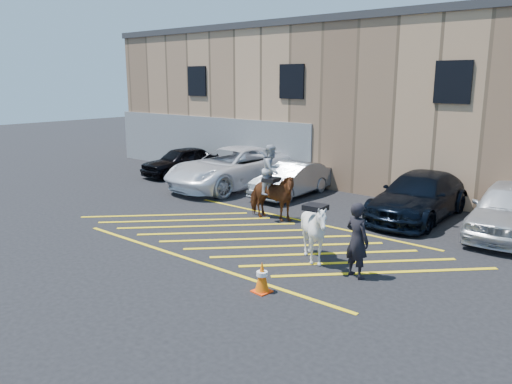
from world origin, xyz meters
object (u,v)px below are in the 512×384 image
Objects in this scene: car_white_pickup at (232,168)px; mounted_bay at (271,190)px; car_blue_suv at (419,196)px; car_white_suv at (510,209)px; car_silver_sedan at (291,180)px; traffic_cone at (262,277)px; car_black_suv at (182,161)px; saddled_white at (315,232)px; handler at (357,240)px.

mounted_bay is at bearing -29.90° from car_white_pickup.
car_blue_suv is 2.92m from car_white_suv.
car_silver_sedan is 0.78× the size of car_blue_suv.
mounted_bay reaches higher than car_blue_suv.
traffic_cone is (3.49, -4.81, -0.68)m from mounted_bay.
car_blue_suv is 7.29× the size of traffic_cone.
car_black_suv is 13.23m from saddled_white.
car_blue_suv is 2.85× the size of handler.
car_white_suv is at bearing 60.17° from saddled_white.
car_white_pickup reaches higher than car_blue_suv.
car_white_suv reaches higher than traffic_cone.
mounted_bay is (4.57, -3.06, 0.16)m from car_white_pickup.
handler reaches higher than car_blue_suv.
car_blue_suv is (12.18, -0.07, 0.06)m from car_black_suv.
handler reaches higher than car_white_suv.
saddled_white is (3.36, -2.48, -0.20)m from mounted_bay.
car_white_suv is (11.24, 0.23, -0.06)m from car_white_pickup.
car_white_pickup is at bearing 177.12° from car_white_suv.
car_white_pickup is at bearing -15.85° from handler.
car_silver_sedan is at bearing 175.36° from car_white_suv.
car_silver_sedan is 2.22× the size of handler.
car_silver_sedan is 3.75m from mounted_bay.
car_blue_suv is (5.34, 0.09, 0.09)m from car_silver_sedan.
car_white_pickup is (3.85, -0.47, 0.18)m from car_black_suv.
car_blue_suv is at bearing 88.13° from traffic_cone.
handler is at bearing -27.79° from car_white_pickup.
saddled_white is at bearing 8.03° from handler.
car_black_suv is 2.23× the size of handler.
car_white_pickup reaches higher than car_black_suv.
car_white_suv is at bearing 5.57° from car_black_suv.
car_white_pickup reaches higher than saddled_white.
car_silver_sedan is 1.60× the size of mounted_bay.
traffic_cone is (-1.19, -2.15, -0.57)m from handler.
car_white_pickup is at bearing -175.11° from car_silver_sedan.
handler is (13.10, -6.19, 0.22)m from car_black_suv.
saddled_white is (7.93, -5.54, -0.04)m from car_white_pickup.
car_black_suv is 1.01× the size of car_silver_sedan.
car_black_suv is at bearing 175.03° from car_white_suv.
car_blue_suv is 3.18× the size of saddled_white.
car_white_pickup reaches higher than car_white_suv.
car_white_pickup is 9.67m from saddled_white.
car_white_suv is 2.60× the size of handler.
car_blue_suv reaches higher than car_black_suv.
traffic_cone is (8.06, -7.87, -0.52)m from car_white_pickup.
car_black_suv is 14.49m from handler.
saddled_white is at bearing -94.62° from car_blue_suv.
traffic_cone is at bearing -40.38° from car_white_pickup.
car_blue_suv is 5.12m from mounted_bay.
car_silver_sedan is at bearing 121.80° from traffic_cone.
saddled_white is (-1.32, 0.18, -0.09)m from handler.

